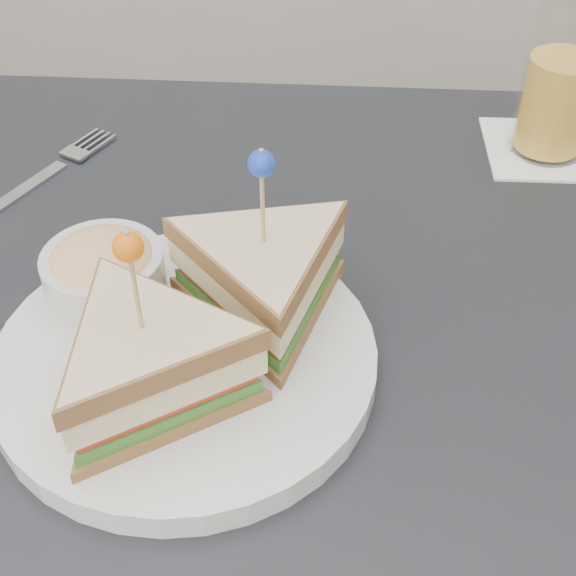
{
  "coord_description": "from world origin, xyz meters",
  "views": [
    {
      "loc": [
        0.04,
        -0.4,
        1.17
      ],
      "look_at": [
        0.01,
        0.01,
        0.8
      ],
      "focal_mm": 50.0,
      "sensor_mm": 36.0,
      "label": 1
    }
  ],
  "objects": [
    {
      "name": "cutlery_fork",
      "position": [
        -0.22,
        0.21,
        0.75
      ],
      "size": [
        0.1,
        0.17,
        0.01
      ],
      "rotation": [
        0.0,
        0.0,
        -0.48
      ],
      "color": "silver",
      "rests_on": "table"
    },
    {
      "name": "cutlery_knife",
      "position": [
        -0.13,
        0.04,
        0.75
      ],
      "size": [
        0.19,
        0.13,
        0.01
      ],
      "rotation": [
        0.0,
        0.0,
        -0.98
      ],
      "color": "silver",
      "rests_on": "table"
    },
    {
      "name": "drink_set",
      "position": [
        0.24,
        0.28,
        0.81
      ],
      "size": [
        0.11,
        0.11,
        0.14
      ],
      "rotation": [
        0.0,
        0.0,
        0.01
      ],
      "color": "white",
      "rests_on": "table"
    },
    {
      "name": "plate_meal",
      "position": [
        -0.05,
        -0.02,
        0.79
      ],
      "size": [
        0.3,
        0.29,
        0.16
      ],
      "rotation": [
        0.0,
        0.0,
        0.05
      ],
      "color": "silver",
      "rests_on": "table"
    },
    {
      "name": "table",
      "position": [
        0.0,
        0.0,
        0.67
      ],
      "size": [
        0.8,
        0.8,
        0.75
      ],
      "color": "black",
      "rests_on": "ground"
    }
  ]
}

